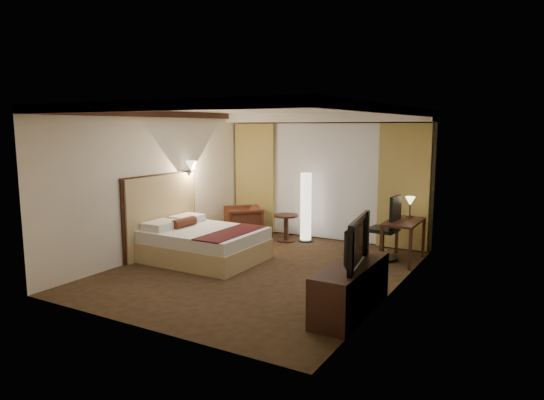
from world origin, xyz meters
The scene contains 21 objects.
floor centered at (0.00, 0.00, 0.00)m, with size 4.50×5.50×0.01m, color #302112.
ceiling centered at (0.00, 0.00, 2.70)m, with size 4.50×5.50×0.01m, color white.
back_wall centered at (0.00, 2.75, 1.35)m, with size 4.50×0.02×2.70m, color silver.
left_wall centered at (-2.25, 0.00, 1.35)m, with size 0.02×5.50×2.70m, color silver.
right_wall centered at (2.25, 0.00, 1.35)m, with size 0.02×5.50×2.70m, color silver.
crown_molding centered at (0.00, 0.00, 2.64)m, with size 4.50×5.50×0.12m, color black, non-canonical shape.
soffit centered at (0.00, 2.50, 2.60)m, with size 4.50×0.50×0.20m, color white.
curtain_sheer centered at (0.00, 2.67, 1.25)m, with size 2.48×0.04×2.45m, color silver.
curtain_left_drape centered at (-1.70, 2.61, 1.25)m, with size 1.00×0.14×2.45m, color tan.
curtain_right_drape centered at (1.70, 2.61, 1.25)m, with size 1.00×0.14×2.45m, color tan.
wall_sconce centered at (-2.09, 0.81, 1.62)m, with size 0.24×0.24×0.24m, color white, non-canonical shape.
bed centered at (-1.20, 0.03, 0.29)m, with size 1.98×1.55×0.58m, color white, non-canonical shape.
headboard centered at (-2.20, 0.03, 0.75)m, with size 0.12×1.85×1.50m, color tan, non-canonical shape.
armchair centered at (-1.53, 1.81, 0.39)m, with size 0.76×0.71×0.78m, color #432114.
side_table centered at (-0.61, 2.06, 0.29)m, with size 0.52×0.52×0.57m, color black, non-canonical shape.
floor_lamp centered at (-0.24, 2.26, 0.73)m, with size 0.31×0.31×1.47m, color white, non-canonical shape.
desk centered at (1.95, 1.74, 0.38)m, with size 0.55×1.08×0.75m, color black, non-canonical shape.
desk_lamp centered at (1.95, 2.13, 0.92)m, with size 0.18×0.18×0.34m, color #FFD899, non-canonical shape.
office_chair centered at (1.59, 1.69, 0.60)m, with size 0.58×0.58×1.20m, color black, non-canonical shape.
dresser centered at (2.00, -1.03, 0.32)m, with size 0.50×1.66×0.65m, color black, non-canonical shape.
television centered at (1.97, -1.03, 0.98)m, with size 1.17×0.67×0.15m, color black.
Camera 1 is at (4.11, -6.79, 2.41)m, focal length 32.00 mm.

